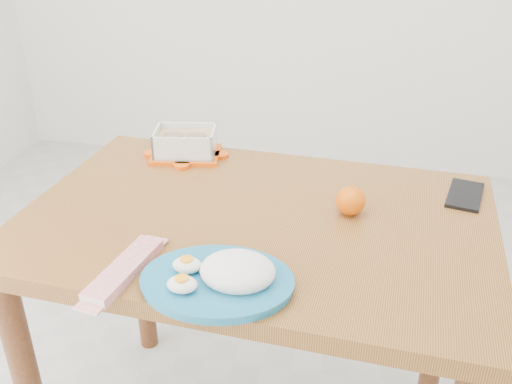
% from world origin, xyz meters
% --- Properties ---
extents(dining_table, '(1.10, 0.78, 0.75)m').
position_xyz_m(dining_table, '(0.04, -0.20, 0.63)').
color(dining_table, '#9B612C').
rests_on(dining_table, ground).
extents(food_container, '(0.20, 0.17, 0.08)m').
position_xyz_m(food_container, '(-0.22, 0.09, 0.79)').
color(food_container, '#F15007').
rests_on(food_container, dining_table).
extents(orange_fruit, '(0.07, 0.07, 0.07)m').
position_xyz_m(orange_fruit, '(0.25, -0.15, 0.78)').
color(orange_fruit, '#FF4E05').
rests_on(orange_fruit, dining_table).
extents(rice_plate, '(0.30, 0.30, 0.08)m').
position_xyz_m(rice_plate, '(0.03, -0.46, 0.78)').
color(rice_plate, '#1B6E98').
rests_on(rice_plate, dining_table).
extents(candy_bar, '(0.09, 0.22, 0.02)m').
position_xyz_m(candy_bar, '(-0.17, -0.46, 0.76)').
color(candy_bar, red).
rests_on(candy_bar, dining_table).
extents(smartphone, '(0.11, 0.16, 0.01)m').
position_xyz_m(smartphone, '(0.51, -0.01, 0.75)').
color(smartphone, black).
rests_on(smartphone, dining_table).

